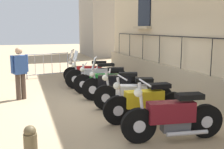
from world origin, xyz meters
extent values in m
plane|color=tan|center=(0.00, 0.00, 0.00)|extent=(60.00, 60.00, 0.00)
cube|color=tan|center=(-2.42, 0.00, 0.43)|extent=(0.20, 13.44, 0.86)
cube|color=black|center=(-2.48, -2.96, 3.21)|extent=(0.06, 1.11, 2.03)
cube|color=tan|center=(-2.40, -2.96, 2.14)|extent=(0.24, 1.31, 0.10)
cube|color=black|center=(-2.38, 0.00, 1.85)|extent=(0.03, 11.29, 0.03)
cylinder|color=black|center=(-2.38, -5.64, 1.36)|extent=(0.02, 0.02, 0.99)
cylinder|color=black|center=(-2.38, -4.23, 1.36)|extent=(0.02, 0.02, 0.99)
cylinder|color=black|center=(-2.38, -2.82, 1.36)|extent=(0.02, 0.02, 0.99)
cylinder|color=black|center=(-2.38, -1.41, 1.36)|extent=(0.02, 0.02, 0.99)
cylinder|color=black|center=(-2.38, 0.00, 1.36)|extent=(0.02, 0.02, 0.99)
cylinder|color=black|center=(-2.38, 1.41, 1.36)|extent=(0.02, 0.02, 0.99)
cylinder|color=black|center=(0.50, -3.24, 0.30)|extent=(0.62, 0.35, 0.61)
cylinder|color=silver|center=(0.50, -3.24, 0.30)|extent=(0.26, 0.23, 0.21)
cylinder|color=black|center=(-0.94, -2.72, 0.30)|extent=(0.62, 0.35, 0.61)
cylinder|color=silver|center=(-0.94, -2.72, 0.30)|extent=(0.26, 0.23, 0.21)
cube|color=red|center=(-0.17, -3.00, 0.49)|extent=(1.03, 0.62, 0.30)
cube|color=#4C4C51|center=(-0.27, -2.97, 0.27)|extent=(0.64, 0.43, 0.21)
cube|color=black|center=(-0.55, -2.87, 0.79)|extent=(0.61, 0.44, 0.10)
cylinder|color=silver|center=(0.45, -3.23, 0.63)|extent=(0.17, 0.11, 0.67)
cylinder|color=silver|center=(0.40, -3.21, 0.96)|extent=(0.26, 0.64, 0.04)
sphere|color=white|center=(0.51, -3.25, 0.78)|extent=(0.16, 0.16, 0.16)
cylinder|color=silver|center=(-0.40, -2.74, 0.17)|extent=(0.87, 0.38, 0.08)
cube|color=silver|center=(0.46, -3.23, 1.11)|extent=(0.30, 0.55, 0.36)
cylinder|color=black|center=(0.57, -2.05, 0.35)|extent=(0.70, 0.16, 0.69)
cylinder|color=silver|center=(0.57, -2.05, 0.35)|extent=(0.25, 0.16, 0.24)
cylinder|color=black|center=(-0.97, -1.98, 0.35)|extent=(0.70, 0.16, 0.69)
cylinder|color=silver|center=(-0.97, -1.98, 0.35)|extent=(0.25, 0.16, 0.24)
cube|color=#B2B2BC|center=(-0.15, -2.02, 0.53)|extent=(1.04, 0.37, 0.30)
cube|color=#4C4C51|center=(-0.25, -2.01, 0.31)|extent=(0.63, 0.28, 0.24)
cube|color=black|center=(-0.56, -2.00, 0.81)|extent=(0.59, 0.31, 0.10)
cylinder|color=silver|center=(0.52, -2.05, 0.68)|extent=(0.16, 0.07, 0.68)
cylinder|color=silver|center=(0.47, -2.05, 1.02)|extent=(0.07, 0.70, 0.04)
sphere|color=white|center=(0.59, -2.06, 0.84)|extent=(0.16, 0.16, 0.16)
cylinder|color=silver|center=(-0.45, -1.83, 0.19)|extent=(0.92, 0.13, 0.08)
cube|color=silver|center=(0.53, -2.05, 1.17)|extent=(0.15, 0.58, 0.36)
cylinder|color=black|center=(0.46, -1.18, 0.32)|extent=(0.65, 0.32, 0.65)
cylinder|color=silver|center=(0.46, -1.18, 0.32)|extent=(0.26, 0.20, 0.23)
cylinder|color=black|center=(-0.92, -0.69, 0.32)|extent=(0.65, 0.32, 0.65)
cylinder|color=silver|center=(-0.92, -0.69, 0.32)|extent=(0.26, 0.20, 0.23)
cube|color=#1E842D|center=(-0.18, -0.96, 0.51)|extent=(0.95, 0.54, 0.30)
cube|color=#4C4C51|center=(-0.27, -0.92, 0.29)|extent=(0.58, 0.37, 0.23)
cube|color=black|center=(-0.53, -0.83, 0.82)|extent=(0.56, 0.39, 0.10)
cylinder|color=silver|center=(0.42, -1.17, 0.66)|extent=(0.17, 0.11, 0.67)
cylinder|color=silver|center=(0.37, -1.15, 0.99)|extent=(0.22, 0.54, 0.04)
sphere|color=white|center=(0.48, -1.19, 0.81)|extent=(0.16, 0.16, 0.16)
cylinder|color=silver|center=(-0.39, -0.73, 0.18)|extent=(0.80, 0.35, 0.08)
cylinder|color=black|center=(0.36, -0.32, 0.33)|extent=(0.68, 0.39, 0.67)
cylinder|color=silver|center=(0.36, -0.32, 0.33)|extent=(0.28, 0.25, 0.23)
cylinder|color=black|center=(-0.92, 0.18, 0.33)|extent=(0.68, 0.39, 0.67)
cylinder|color=silver|center=(-0.92, 0.18, 0.33)|extent=(0.28, 0.25, 0.23)
cube|color=black|center=(-0.24, -0.09, 0.56)|extent=(0.99, 0.60, 0.38)
cube|color=#4C4C51|center=(-0.33, -0.05, 0.30)|extent=(0.62, 0.41, 0.23)
cube|color=black|center=(-0.60, 0.06, 0.79)|extent=(0.59, 0.42, 0.10)
cylinder|color=silver|center=(0.31, -0.30, 0.65)|extent=(0.17, 0.11, 0.63)
cylinder|color=silver|center=(0.26, -0.28, 0.96)|extent=(0.25, 0.57, 0.04)
sphere|color=white|center=(0.38, -0.32, 0.78)|extent=(0.16, 0.16, 0.16)
cylinder|color=silver|center=(-0.45, 0.16, 0.18)|extent=(0.83, 0.39, 0.08)
cube|color=silver|center=(0.32, -0.30, 1.11)|extent=(0.29, 0.50, 0.36)
cylinder|color=black|center=(0.27, 0.69, 0.33)|extent=(0.67, 0.36, 0.66)
cylinder|color=silver|center=(0.27, 0.69, 0.33)|extent=(0.27, 0.24, 0.23)
cylinder|color=black|center=(-1.06, 1.16, 0.33)|extent=(0.67, 0.36, 0.66)
cylinder|color=silver|center=(-1.06, 1.16, 0.33)|extent=(0.27, 0.24, 0.23)
cube|color=silver|center=(-0.35, 0.91, 0.51)|extent=(0.86, 0.55, 0.29)
cube|color=#4C4C51|center=(-0.44, 0.94, 0.30)|extent=(0.54, 0.39, 0.23)
cube|color=black|center=(-0.66, 1.02, 0.79)|extent=(0.52, 0.40, 0.10)
cylinder|color=silver|center=(0.22, 0.71, 0.68)|extent=(0.17, 0.11, 0.71)
cylinder|color=silver|center=(0.18, 0.72, 1.03)|extent=(0.25, 0.64, 0.04)
sphere|color=white|center=(0.29, 0.69, 0.85)|extent=(0.16, 0.16, 0.16)
cylinder|color=silver|center=(-0.53, 1.15, 0.18)|extent=(0.71, 0.32, 0.08)
cylinder|color=black|center=(0.36, 1.84, 0.33)|extent=(0.66, 0.15, 0.65)
cylinder|color=silver|center=(0.36, 1.84, 0.33)|extent=(0.24, 0.14, 0.23)
cylinder|color=black|center=(-0.98, 1.93, 0.33)|extent=(0.66, 0.15, 0.65)
cylinder|color=silver|center=(-0.98, 1.93, 0.33)|extent=(0.24, 0.14, 0.23)
cube|color=gold|center=(-0.26, 1.88, 0.55)|extent=(0.89, 0.35, 0.36)
cube|color=#4C4C51|center=(-0.36, 1.89, 0.29)|extent=(0.54, 0.26, 0.23)
cube|color=black|center=(-0.61, 1.91, 0.83)|extent=(0.50, 0.29, 0.10)
cylinder|color=silver|center=(0.31, 1.85, 0.69)|extent=(0.16, 0.07, 0.74)
cylinder|color=silver|center=(0.26, 1.85, 1.06)|extent=(0.08, 0.64, 0.04)
sphere|color=white|center=(0.38, 1.84, 0.88)|extent=(0.16, 0.16, 0.16)
cylinder|color=silver|center=(-0.52, 2.06, 0.18)|extent=(0.79, 0.13, 0.08)
cylinder|color=black|center=(0.31, 2.88, 0.33)|extent=(0.67, 0.20, 0.66)
cylinder|color=silver|center=(0.31, 2.88, 0.33)|extent=(0.25, 0.16, 0.23)
cylinder|color=black|center=(-1.02, 3.06, 0.33)|extent=(0.67, 0.20, 0.66)
cylinder|color=silver|center=(-1.02, 3.06, 0.33)|extent=(0.25, 0.16, 0.23)
cube|color=maroon|center=(-0.30, 2.96, 0.56)|extent=(0.92, 0.40, 0.38)
cube|color=#4C4C51|center=(-0.40, 2.97, 0.30)|extent=(0.56, 0.30, 0.23)
cube|color=black|center=(-0.66, 3.01, 0.85)|extent=(0.53, 0.32, 0.10)
cylinder|color=silver|center=(0.26, 2.88, 0.73)|extent=(0.17, 0.08, 0.81)
cylinder|color=silver|center=(0.21, 2.89, 1.14)|extent=(0.12, 0.63, 0.04)
sphere|color=white|center=(0.33, 2.87, 0.96)|extent=(0.16, 0.16, 0.16)
cylinder|color=silver|center=(-0.55, 3.15, 0.18)|extent=(0.81, 0.19, 0.08)
cylinder|color=#B7B7BF|center=(0.36, -4.87, 0.53)|extent=(0.05, 0.05, 1.05)
cylinder|color=#B7B7BF|center=(2.15, -4.51, 0.53)|extent=(0.05, 0.05, 1.05)
cylinder|color=#B7B7BF|center=(1.26, -4.69, 1.02)|extent=(1.80, 0.40, 0.04)
cylinder|color=#B7B7BF|center=(1.26, -4.69, 0.15)|extent=(1.80, 0.40, 0.04)
cylinder|color=#B7B7BF|center=(0.72, -4.80, 0.60)|extent=(0.02, 0.02, 0.87)
cylinder|color=#B7B7BF|center=(1.08, -4.73, 0.60)|extent=(0.02, 0.02, 0.87)
cylinder|color=#B7B7BF|center=(1.44, -4.66, 0.60)|extent=(0.02, 0.02, 0.87)
cylinder|color=#B7B7BF|center=(1.79, -4.58, 0.60)|extent=(0.02, 0.02, 0.87)
sphere|color=brown|center=(2.24, 3.72, 0.78)|extent=(0.16, 0.16, 0.16)
cylinder|color=#47382D|center=(2.45, -1.08, 0.39)|extent=(0.14, 0.14, 0.77)
cylinder|color=#47382D|center=(2.30, -1.14, 0.39)|extent=(0.14, 0.14, 0.77)
cube|color=#2D4C8C|center=(2.38, -1.11, 1.05)|extent=(0.42, 0.34, 0.55)
sphere|color=tan|center=(2.38, -1.11, 1.46)|extent=(0.21, 0.21, 0.21)
cylinder|color=#2D4C8C|center=(2.58, -1.02, 1.08)|extent=(0.09, 0.09, 0.52)
cylinder|color=#2D4C8C|center=(2.17, -1.19, 1.08)|extent=(0.09, 0.09, 0.52)
cube|color=#9E9384|center=(-3.99, -13.67, 4.26)|extent=(3.01, 4.79, 8.53)
camera|label=1|loc=(2.27, 7.22, 2.10)|focal=43.30mm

